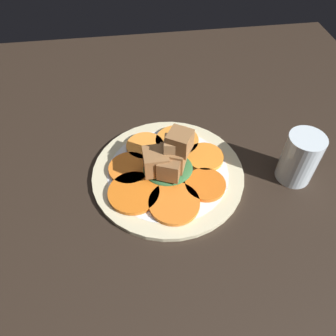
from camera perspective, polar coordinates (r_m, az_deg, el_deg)
name	(u,v)px	position (r cm, az deg, el deg)	size (l,w,h in cm)	color
table_slab	(168,178)	(67.33, 0.00, -1.74)	(120.00, 120.00, 2.00)	black
plate	(168,173)	(66.17, 0.00, -0.90)	(30.45, 30.45, 1.05)	beige
carrot_slice_0	(205,157)	(68.20, 6.42, 1.92)	(7.75, 7.75, 0.83)	orange
carrot_slice_1	(177,141)	(71.14, 1.59, 4.74)	(9.35, 9.35, 0.83)	orange
carrot_slice_2	(145,146)	(70.14, -4.01, 3.81)	(8.01, 8.01, 0.83)	orange
carrot_slice_3	(130,168)	(66.14, -6.71, -0.06)	(8.41, 8.41, 0.83)	orange
carrot_slice_4	(134,193)	(62.21, -5.99, -4.27)	(9.81, 9.81, 0.83)	orange
carrot_slice_5	(176,203)	(60.50, 1.33, -6.09)	(9.52, 9.52, 0.83)	orange
carrot_slice_6	(205,185)	(63.44, 6.52, -2.89)	(7.87, 7.87, 0.83)	orange
center_pile	(168,160)	(62.63, 0.09, 1.46)	(9.99, 9.34, 10.04)	#2D6033
fork	(181,197)	(61.51, 2.27, -5.14)	(17.54, 4.03, 0.40)	silver
water_glass	(300,158)	(67.30, 21.96, 1.61)	(6.91, 6.91, 10.57)	silver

